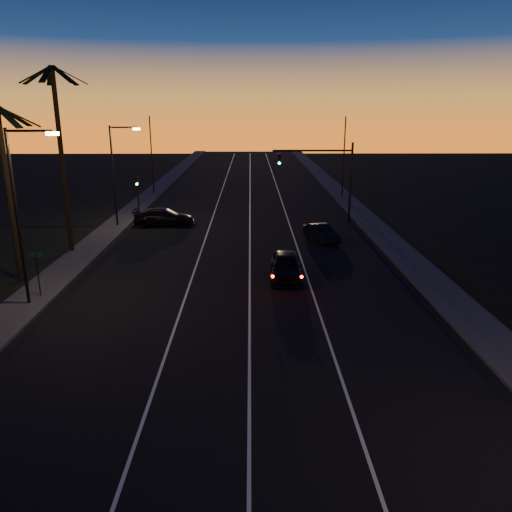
{
  "coord_description": "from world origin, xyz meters",
  "views": [
    {
      "loc": [
        0.57,
        -4.32,
        9.9
      ],
      "look_at": [
        0.84,
        20.77,
        2.42
      ],
      "focal_mm": 35.0,
      "sensor_mm": 36.0,
      "label": 1
    }
  ],
  "objects_px": {
    "lead_car": "(286,266)",
    "right_car": "(321,233)",
    "cross_car": "(164,217)",
    "signal_mast": "(325,168)"
  },
  "relations": [
    {
      "from": "lead_car",
      "to": "right_car",
      "type": "xyz_separation_m",
      "value": [
        3.32,
        8.66,
        -0.15
      ]
    },
    {
      "from": "right_car",
      "to": "cross_car",
      "type": "xyz_separation_m",
      "value": [
        -12.97,
        5.41,
        0.11
      ]
    },
    {
      "from": "lead_car",
      "to": "signal_mast",
      "type": "bearing_deg",
      "value": 74.32
    },
    {
      "from": "lead_car",
      "to": "right_car",
      "type": "bearing_deg",
      "value": 69.01
    },
    {
      "from": "lead_car",
      "to": "right_car",
      "type": "distance_m",
      "value": 9.28
    },
    {
      "from": "signal_mast",
      "to": "lead_car",
      "type": "height_order",
      "value": "signal_mast"
    },
    {
      "from": "signal_mast",
      "to": "right_car",
      "type": "bearing_deg",
      "value": -98.9
    },
    {
      "from": "right_car",
      "to": "signal_mast",
      "type": "bearing_deg",
      "value": 81.1
    },
    {
      "from": "right_car",
      "to": "cross_car",
      "type": "distance_m",
      "value": 14.05
    },
    {
      "from": "signal_mast",
      "to": "cross_car",
      "type": "height_order",
      "value": "signal_mast"
    }
  ]
}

